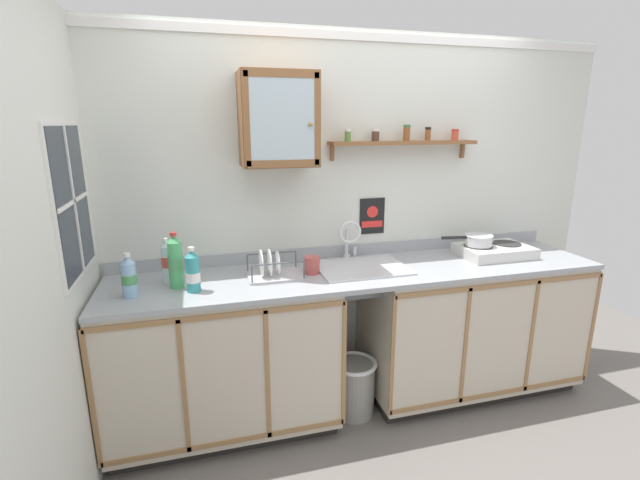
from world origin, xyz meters
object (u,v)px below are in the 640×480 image
object	(u,v)px
bottle_detergent_teal_2	(193,272)
trash_bin	(354,386)
bottle_soda_green_0	(175,262)
bottle_water_clear_3	(167,262)
wall_cabinet	(278,120)
bottle_water_blue_1	(129,277)
mug	(312,265)
sink	(360,272)
saucepan	(478,240)
warning_sign	(372,216)
dish_rack	(273,270)
hot_plate_stove	(494,251)

from	to	relation	value
bottle_detergent_teal_2	trash_bin	xyz separation A→B (m)	(0.95, 0.03, -0.88)
trash_bin	bottle_soda_green_0	bearing A→B (deg)	176.60
bottle_soda_green_0	bottle_water_clear_3	size ratio (longest dim) A/B	1.20
trash_bin	wall_cabinet	bearing A→B (deg)	148.44
bottle_water_blue_1	mug	xyz separation A→B (m)	(1.02, 0.11, -0.06)
sink	bottle_soda_green_0	xyz separation A→B (m)	(-1.11, -0.06, 0.18)
bottle_water_blue_1	mug	size ratio (longest dim) A/B	2.06
saucepan	trash_bin	world-z (taller)	saucepan
sink	warning_sign	bearing A→B (deg)	56.77
saucepan	dish_rack	distance (m)	1.43
bottle_detergent_teal_2	mug	distance (m)	0.71
bottle_detergent_teal_2	wall_cabinet	distance (m)	1.00
bottle_water_blue_1	mug	bearing A→B (deg)	6.22
bottle_water_blue_1	wall_cabinet	xyz separation A→B (m)	(0.86, 0.27, 0.80)
hot_plate_stove	bottle_water_clear_3	xyz separation A→B (m)	(-2.14, 0.04, 0.09)
bottle_water_clear_3	mug	size ratio (longest dim) A/B	2.27
mug	wall_cabinet	distance (m)	0.89
bottle_water_blue_1	bottle_detergent_teal_2	world-z (taller)	bottle_detergent_teal_2
bottle_water_blue_1	trash_bin	bearing A→B (deg)	0.68
bottle_water_blue_1	trash_bin	xyz separation A→B (m)	(1.27, 0.02, -0.88)
saucepan	bottle_water_clear_3	size ratio (longest dim) A/B	1.34
bottle_water_clear_3	dish_rack	distance (m)	0.61
bottle_soda_green_0	wall_cabinet	distance (m)	1.01
hot_plate_stove	bottle_water_blue_1	distance (m)	2.33
sink	bottle_soda_green_0	bearing A→B (deg)	-176.97
saucepan	wall_cabinet	world-z (taller)	wall_cabinet
bottle_soda_green_0	bottle_detergent_teal_2	xyz separation A→B (m)	(0.09, -0.09, -0.04)
mug	wall_cabinet	xyz separation A→B (m)	(-0.16, 0.16, 0.86)
warning_sign	trash_bin	xyz separation A→B (m)	(-0.25, -0.40, -1.04)
bottle_detergent_teal_2	trash_bin	bearing A→B (deg)	1.55
bottle_water_clear_3	mug	world-z (taller)	bottle_water_clear_3
saucepan	bottle_detergent_teal_2	xyz separation A→B (m)	(-1.88, -0.17, -0.01)
trash_bin	warning_sign	bearing A→B (deg)	57.46
hot_plate_stove	wall_cabinet	world-z (taller)	wall_cabinet
sink	trash_bin	distance (m)	0.75
hot_plate_stove	trash_bin	world-z (taller)	hot_plate_stove
warning_sign	wall_cabinet	bearing A→B (deg)	-168.05
trash_bin	bottle_water_clear_3	bearing A→B (deg)	171.88
hot_plate_stove	dish_rack	bearing A→B (deg)	-179.37
bottle_soda_green_0	warning_sign	xyz separation A→B (m)	(1.29, 0.33, 0.12)
trash_bin	saucepan	bearing A→B (deg)	8.54
bottle_detergent_teal_2	sink	bearing A→B (deg)	8.14
saucepan	trash_bin	xyz separation A→B (m)	(-0.93, -0.14, -0.89)
hot_plate_stove	mug	bearing A→B (deg)	-179.19
sink	wall_cabinet	xyz separation A→B (m)	(-0.49, 0.13, 0.94)
bottle_water_clear_3	trash_bin	bearing A→B (deg)	-8.12
mug	bottle_detergent_teal_2	bearing A→B (deg)	-170.09
sink	bottle_soda_green_0	distance (m)	1.13
bottle_soda_green_0	dish_rack	distance (m)	0.56
bottle_soda_green_0	bottle_water_blue_1	xyz separation A→B (m)	(-0.23, -0.08, -0.04)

